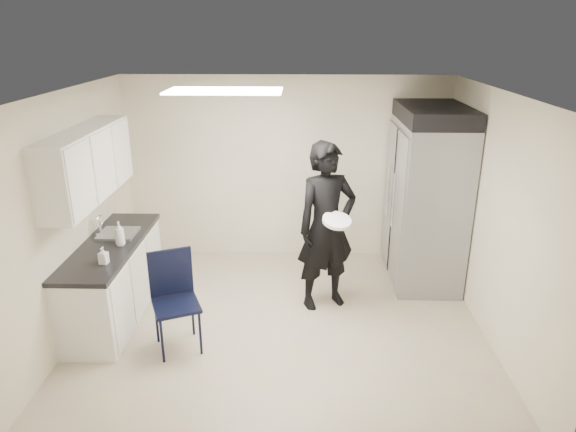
{
  "coord_description": "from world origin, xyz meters",
  "views": [
    {
      "loc": [
        0.2,
        -5.05,
        3.21
      ],
      "look_at": [
        0.07,
        0.2,
        1.26
      ],
      "focal_mm": 32.0,
      "sensor_mm": 36.0,
      "label": 1
    }
  ],
  "objects_px": {
    "lower_counter": "(114,281)",
    "folding_chair": "(176,305)",
    "man_tuxedo": "(327,227)",
    "commercial_fridge": "(426,203)"
  },
  "relations": [
    {
      "from": "commercial_fridge",
      "to": "man_tuxedo",
      "type": "distance_m",
      "value": 1.53
    },
    {
      "from": "lower_counter",
      "to": "commercial_fridge",
      "type": "relative_size",
      "value": 0.9
    },
    {
      "from": "folding_chair",
      "to": "man_tuxedo",
      "type": "bearing_deg",
      "value": 8.9
    },
    {
      "from": "lower_counter",
      "to": "man_tuxedo",
      "type": "height_order",
      "value": "man_tuxedo"
    },
    {
      "from": "commercial_fridge",
      "to": "folding_chair",
      "type": "relative_size",
      "value": 2.06
    },
    {
      "from": "lower_counter",
      "to": "commercial_fridge",
      "type": "height_order",
      "value": "commercial_fridge"
    },
    {
      "from": "commercial_fridge",
      "to": "lower_counter",
      "type": "bearing_deg",
      "value": -164.12
    },
    {
      "from": "commercial_fridge",
      "to": "folding_chair",
      "type": "bearing_deg",
      "value": -149.0
    },
    {
      "from": "lower_counter",
      "to": "folding_chair",
      "type": "relative_size",
      "value": 1.86
    },
    {
      "from": "folding_chair",
      "to": "man_tuxedo",
      "type": "relative_size",
      "value": 0.51
    }
  ]
}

